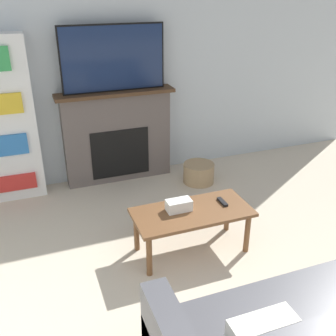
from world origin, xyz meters
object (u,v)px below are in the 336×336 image
at_px(coffee_table, 192,216).
at_px(storage_basket, 199,173).
at_px(tv, 113,58).
at_px(bookshelf, 0,122).
at_px(fireplace, 117,136).

distance_m(coffee_table, storage_basket, 1.40).
bearing_deg(coffee_table, tv, 98.55).
bearing_deg(tv, storage_basket, -26.21).
xyz_separation_m(bookshelf, storage_basket, (2.15, -0.43, -0.77)).
bearing_deg(tv, coffee_table, -81.45).
bearing_deg(tv, fireplace, 90.00).
bearing_deg(coffee_table, fireplace, 98.45).
height_order(tv, bookshelf, tv).
relative_size(fireplace, bookshelf, 0.77).
relative_size(tv, coffee_table, 1.12).
bearing_deg(fireplace, coffee_table, -81.55).
bearing_deg(bookshelf, fireplace, 1.02).
relative_size(bookshelf, storage_basket, 4.75).
distance_m(tv, storage_basket, 1.67).
distance_m(coffee_table, bookshelf, 2.31).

